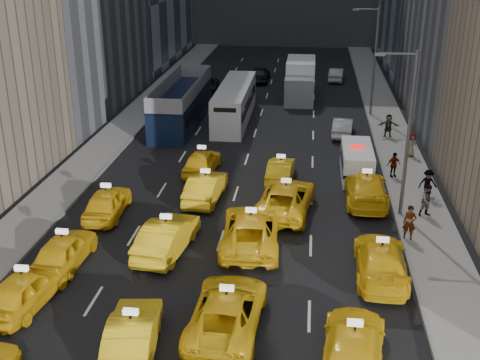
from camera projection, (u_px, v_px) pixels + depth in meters
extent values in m
plane|color=black|center=(190.00, 338.00, 22.84)|extent=(160.00, 160.00, 0.00)
cube|color=gray|center=(120.00, 131.00, 46.98)|extent=(3.00, 90.00, 0.15)
cube|color=gray|center=(394.00, 141.00, 44.67)|extent=(3.00, 90.00, 0.15)
cube|color=slate|center=(138.00, 132.00, 46.81)|extent=(0.15, 90.00, 0.18)
cube|color=slate|center=(374.00, 140.00, 44.82)|extent=(0.15, 90.00, 0.18)
cylinder|color=#595B60|center=(408.00, 138.00, 31.17)|extent=(0.20, 0.20, 9.00)
cylinder|color=#595B60|center=(399.00, 54.00, 29.66)|extent=(1.80, 0.12, 0.12)
cube|color=slate|center=(380.00, 55.00, 29.78)|extent=(0.50, 0.22, 0.12)
cylinder|color=#595B60|center=(375.00, 63.00, 49.58)|extent=(0.20, 0.20, 9.00)
cylinder|color=#595B60|center=(368.00, 9.00, 48.07)|extent=(1.80, 0.12, 0.12)
cube|color=slate|center=(356.00, 10.00, 48.19)|extent=(0.50, 0.22, 0.12)
imported|color=yellow|center=(25.00, 289.00, 24.57)|extent=(2.41, 4.76, 1.56)
imported|color=yellow|center=(132.00, 335.00, 21.73)|extent=(2.26, 4.94, 1.57)
imported|color=yellow|center=(227.00, 310.00, 23.17)|extent=(2.85, 5.78, 1.58)
imported|color=yellow|center=(353.00, 346.00, 21.16)|extent=(2.73, 5.53, 1.55)
imported|color=yellow|center=(64.00, 250.00, 27.67)|extent=(1.97, 4.53, 1.52)
imported|color=yellow|center=(167.00, 236.00, 28.83)|extent=(2.43, 5.25, 1.67)
imported|color=yellow|center=(251.00, 230.00, 29.47)|extent=(3.06, 6.14, 1.67)
imported|color=yellow|center=(381.00, 260.00, 26.76)|extent=(2.37, 5.57, 1.60)
imported|color=yellow|center=(107.00, 202.00, 32.65)|extent=(2.02, 4.64, 1.56)
imported|color=yellow|center=(206.00, 187.00, 34.62)|extent=(2.00, 4.88, 1.57)
imported|color=yellow|center=(286.00, 198.00, 33.06)|extent=(3.38, 6.20, 1.65)
imported|color=yellow|center=(366.00, 188.00, 34.37)|extent=(2.34, 5.72, 1.66)
imported|color=yellow|center=(202.00, 161.00, 38.66)|extent=(2.18, 4.58, 1.51)
imported|color=yellow|center=(281.00, 170.00, 37.38)|extent=(1.71, 4.32, 1.40)
cube|color=white|center=(357.00, 162.00, 37.94)|extent=(2.32, 5.01, 1.94)
cylinder|color=black|center=(345.00, 179.00, 36.84)|extent=(0.28, 0.78, 0.78)
cylinder|color=black|center=(370.00, 180.00, 36.67)|extent=(0.28, 0.78, 0.78)
cylinder|color=black|center=(343.00, 162.00, 39.65)|extent=(0.28, 0.78, 0.78)
cylinder|color=black|center=(367.00, 163.00, 39.48)|extent=(0.28, 0.78, 0.78)
cube|color=navy|center=(357.00, 164.00, 37.99)|extent=(2.35, 5.01, 0.22)
cube|color=red|center=(358.00, 146.00, 37.55)|extent=(0.91, 0.39, 0.14)
cube|color=black|center=(182.00, 102.00, 48.52)|extent=(4.05, 12.49, 3.57)
cylinder|color=black|center=(151.00, 136.00, 44.31)|extent=(0.28, 1.10, 1.10)
cylinder|color=black|center=(184.00, 137.00, 44.03)|extent=(0.28, 1.10, 1.10)
cylinder|color=black|center=(181.00, 100.00, 53.94)|extent=(0.28, 1.10, 1.10)
cylinder|color=black|center=(208.00, 101.00, 53.66)|extent=(0.28, 1.10, 1.10)
cube|color=silver|center=(235.00, 103.00, 49.48)|extent=(3.90, 11.66, 2.96)
cylinder|color=black|center=(213.00, 131.00, 45.51)|extent=(0.28, 1.10, 1.10)
cylinder|color=black|center=(240.00, 132.00, 45.28)|extent=(0.28, 1.10, 1.10)
cylinder|color=black|center=(230.00, 99.00, 54.38)|extent=(0.28, 1.10, 1.10)
cylinder|color=black|center=(253.00, 100.00, 54.15)|extent=(0.28, 1.10, 1.10)
cube|color=white|center=(300.00, 80.00, 56.20)|extent=(2.76, 7.72, 3.51)
cylinder|color=black|center=(286.00, 100.00, 54.08)|extent=(0.28, 1.10, 1.10)
cylinder|color=black|center=(312.00, 101.00, 53.82)|extent=(0.28, 1.10, 1.10)
cylinder|color=black|center=(289.00, 85.00, 59.49)|extent=(0.28, 1.10, 1.10)
cylinder|color=black|center=(312.00, 86.00, 59.23)|extent=(0.28, 1.10, 1.10)
imported|color=#B6B8BE|center=(343.00, 127.00, 45.97)|extent=(1.82, 4.27, 1.37)
imported|color=black|center=(205.00, 85.00, 58.72)|extent=(3.01, 5.71, 1.53)
imported|color=slate|center=(298.00, 73.00, 63.70)|extent=(2.40, 5.38, 1.53)
imported|color=black|center=(260.00, 74.00, 63.06)|extent=(1.96, 4.78, 1.62)
imported|color=#9A9DA1|center=(336.00, 75.00, 63.46)|extent=(1.85, 4.30, 1.38)
imported|color=gray|center=(410.00, 223.00, 29.73)|extent=(0.72, 0.55, 1.77)
imported|color=gray|center=(428.00, 200.00, 32.21)|extent=(0.99, 0.77, 1.80)
imported|color=gray|center=(428.00, 183.00, 34.61)|extent=(1.13, 0.58, 1.67)
imported|color=gray|center=(394.00, 165.00, 37.56)|extent=(1.03, 0.76, 1.59)
imported|color=gray|center=(411.00, 145.00, 41.13)|extent=(0.91, 0.73, 1.64)
imported|color=gray|center=(388.00, 126.00, 45.15)|extent=(1.61, 0.53, 1.72)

